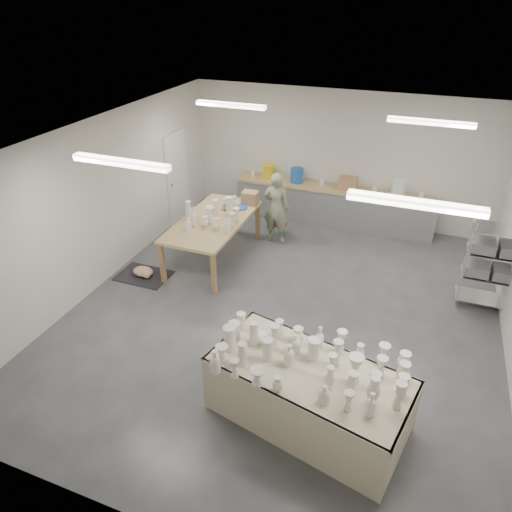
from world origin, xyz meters
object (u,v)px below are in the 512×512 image
at_px(potter, 276,208).
at_px(drying_table, 308,392).
at_px(work_table, 217,218).
at_px(red_stool, 280,224).

bearing_deg(potter, drying_table, 114.12).
bearing_deg(work_table, drying_table, -50.35).
relative_size(potter, red_stool, 3.71).
xyz_separation_m(drying_table, work_table, (-2.79, 3.34, 0.43)).
bearing_deg(drying_table, work_table, 142.61).
bearing_deg(potter, red_stool, -89.20).
xyz_separation_m(work_table, potter, (0.87, 1.12, -0.11)).
height_order(work_table, potter, potter).
xyz_separation_m(potter, red_stool, (-0.00, 0.27, -0.51)).
distance_m(drying_table, work_table, 4.38).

